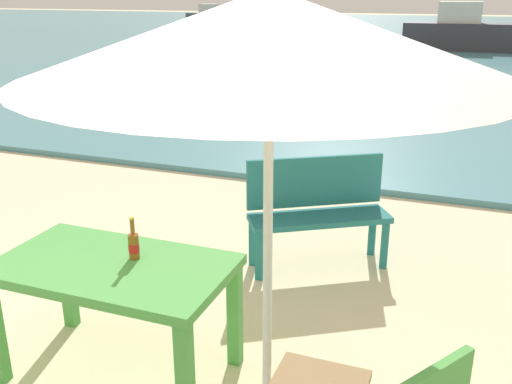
# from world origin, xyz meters

# --- Properties ---
(sea_water) EXTENTS (120.00, 50.00, 0.08)m
(sea_water) POSITION_xyz_m (0.00, 30.00, 0.04)
(sea_water) COLOR teal
(sea_water) RESTS_ON ground_plane
(picnic_table_green) EXTENTS (1.40, 0.80, 0.76)m
(picnic_table_green) POSITION_xyz_m (-0.38, 1.08, 0.65)
(picnic_table_green) COLOR #4C9E47
(picnic_table_green) RESTS_ON ground_plane
(beer_bottle_amber) EXTENTS (0.07, 0.07, 0.26)m
(beer_bottle_amber) POSITION_xyz_m (-0.29, 1.19, 0.85)
(beer_bottle_amber) COLOR brown
(beer_bottle_amber) RESTS_ON picnic_table_green
(patio_umbrella) EXTENTS (2.10, 2.10, 2.30)m
(patio_umbrella) POSITION_xyz_m (0.71, 0.79, 2.12)
(patio_umbrella) COLOR silver
(patio_umbrella) RESTS_ON ground_plane
(bench_teal_center) EXTENTS (1.21, 0.94, 0.95)m
(bench_teal_center) POSITION_xyz_m (0.37, 3.02, 0.54)
(bench_teal_center) COLOR #237275
(bench_teal_center) RESTS_ON ground_plane
(swimmer_person) EXTENTS (0.34, 0.34, 0.41)m
(swimmer_person) POSITION_xyz_m (-2.61, 8.32, 0.24)
(swimmer_person) COLOR tan
(swimmer_person) RESTS_ON sea_water
(boat_sailboat) EXTENTS (4.92, 1.34, 1.79)m
(boat_sailboat) POSITION_xyz_m (1.06, 22.64, 0.72)
(boat_sailboat) COLOR #38383F
(boat_sailboat) RESTS_ON sea_water
(boat_barge) EXTENTS (3.63, 0.99, 1.32)m
(boat_barge) POSITION_xyz_m (-15.22, 34.73, 0.56)
(boat_barge) COLOR #4C4C4C
(boat_barge) RESTS_ON sea_water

